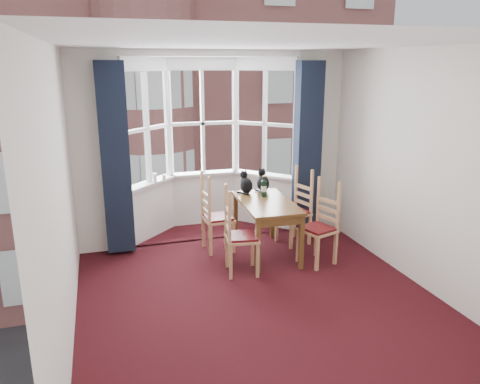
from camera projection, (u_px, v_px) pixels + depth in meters
name	position (u px, v px, depth m)	size (l,w,h in m)	color
floor	(265.00, 308.00, 5.17)	(4.50, 4.50, 0.00)	black
ceiling	(269.00, 43.00, 4.42)	(4.50, 4.50, 0.00)	white
wall_left	(59.00, 202.00, 4.24)	(4.50, 4.50, 0.00)	silver
wall_right	(430.00, 173.00, 5.36)	(4.50, 4.50, 0.00)	silver
wall_near	(399.00, 280.00, 2.72)	(4.00, 4.00, 0.00)	silver
wall_back_pier_left	(97.00, 155.00, 6.41)	(0.70, 0.12, 2.80)	silver
wall_back_pier_right	(316.00, 143.00, 7.33)	(0.70, 0.12, 2.80)	silver
bay_window	(206.00, 143.00, 7.34)	(2.76, 0.94, 2.80)	white
curtain_left	(115.00, 160.00, 6.32)	(0.38, 0.22, 2.60)	black
curtain_right	(307.00, 149.00, 7.12)	(0.38, 0.22, 2.60)	black
dining_table	(266.00, 209.00, 6.47)	(0.75, 1.32, 0.77)	brown
chair_left_near	(235.00, 238.00, 5.92)	(0.46, 0.47, 0.92)	tan
chair_left_far	(212.00, 219.00, 6.63)	(0.42, 0.44, 0.92)	tan
chair_right_near	(322.00, 228.00, 6.27)	(0.52, 0.53, 0.92)	tan
chair_right_far	(298.00, 212.00, 6.96)	(0.49, 0.51, 0.92)	tan
cat_left	(246.00, 184.00, 6.83)	(0.21, 0.27, 0.34)	black
cat_right	(263.00, 182.00, 6.94)	(0.20, 0.27, 0.35)	black
wine_bottle	(264.00, 187.00, 6.64)	(0.08, 0.08, 0.31)	black
candle_tall	(155.00, 178.00, 7.08)	(0.06, 0.06, 0.13)	white
candle_short	(164.00, 178.00, 7.15)	(0.06, 0.06, 0.09)	white
street	(123.00, 176.00, 36.50)	(80.00, 80.00, 0.00)	#333335
tenement_building	(139.00, 90.00, 17.66)	(18.40, 7.80, 15.20)	#8F4F4A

